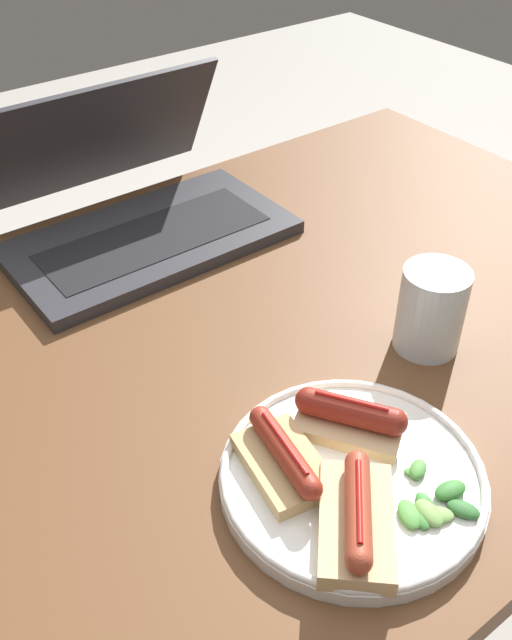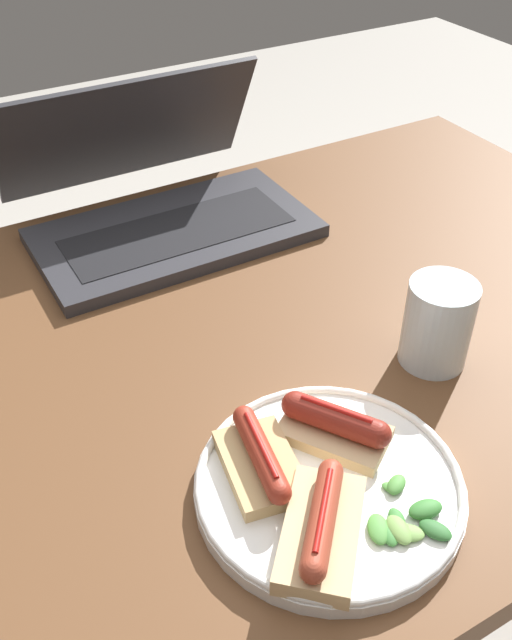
# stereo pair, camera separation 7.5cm
# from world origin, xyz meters

# --- Properties ---
(desk) EXTENTS (1.16, 0.78, 0.77)m
(desk) POSITION_xyz_m (0.00, 0.00, 0.69)
(desk) COLOR brown
(desk) RESTS_ON ground_plane
(laptop) EXTENTS (0.38, 0.30, 0.19)m
(laptop) POSITION_xyz_m (-0.03, 0.28, 0.80)
(laptop) COLOR #2D2D33
(laptop) RESTS_ON desk
(plate) EXTENTS (0.25, 0.25, 0.02)m
(plate) POSITION_xyz_m (-0.09, -0.23, 0.78)
(plate) COLOR white
(plate) RESTS_ON desk
(sausage_toast_left) EXTENTS (0.08, 0.11, 0.04)m
(sausage_toast_left) POSITION_xyz_m (-0.14, -0.19, 0.80)
(sausage_toast_left) COLOR tan
(sausage_toast_left) RESTS_ON plate
(sausage_toast_middle) EXTENTS (0.10, 0.12, 0.04)m
(sausage_toast_middle) POSITION_xyz_m (-0.06, -0.19, 0.80)
(sausage_toast_middle) COLOR #D6B784
(sausage_toast_middle) RESTS_ON plate
(sausage_toast_right) EXTENTS (0.13, 0.13, 0.04)m
(sausage_toast_right) POSITION_xyz_m (-0.13, -0.28, 0.80)
(sausage_toast_right) COLOR #D6B784
(sausage_toast_right) RESTS_ON plate
(salad_pile) EXTENTS (0.08, 0.08, 0.01)m
(salad_pile) POSITION_xyz_m (-0.06, -0.30, 0.79)
(salad_pile) COLOR #4C8E3D
(salad_pile) RESTS_ON plate
(drinking_glass) EXTENTS (0.07, 0.07, 0.10)m
(drinking_glass) POSITION_xyz_m (0.11, -0.13, 0.82)
(drinking_glass) COLOR silver
(drinking_glass) RESTS_ON desk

